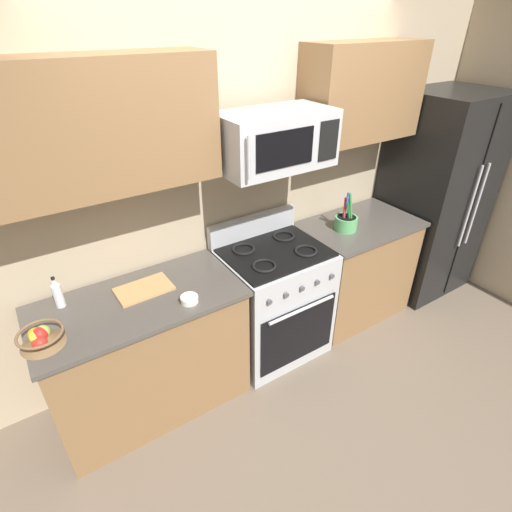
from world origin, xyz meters
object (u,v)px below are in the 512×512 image
at_px(refrigerator, 433,197).
at_px(cutting_board, 144,289).
at_px(utensil_crock, 346,222).
at_px(apple_loose, 40,343).
at_px(range_oven, 273,300).
at_px(microwave, 275,140).
at_px(fruit_basket, 41,337).
at_px(prep_bowl, 189,299).
at_px(bottle_vinegar, 57,293).

distance_m(refrigerator, cutting_board, 2.77).
distance_m(utensil_crock, apple_loose, 2.28).
relative_size(range_oven, apple_loose, 13.67).
bearing_deg(refrigerator, apple_loose, -178.01).
relative_size(range_oven, microwave, 1.46).
relative_size(range_oven, cutting_board, 3.19).
relative_size(fruit_basket, cutting_board, 0.69).
bearing_deg(utensil_crock, apple_loose, -176.91).
bearing_deg(range_oven, apple_loose, -175.11).
relative_size(microwave, prep_bowl, 6.83).
height_order(range_oven, refrigerator, refrigerator).
bearing_deg(cutting_board, bottle_vinegar, 166.06).
relative_size(utensil_crock, cutting_board, 0.97).
xyz_separation_m(microwave, fruit_basket, (-1.57, -0.13, -0.77)).
xyz_separation_m(utensil_crock, apple_loose, (-2.28, -0.12, -0.03)).
xyz_separation_m(range_oven, apple_loose, (-1.58, -0.14, 0.48)).
xyz_separation_m(microwave, bottle_vinegar, (-1.43, 0.16, -0.72)).
relative_size(refrigerator, bottle_vinegar, 9.06).
distance_m(range_oven, bottle_vinegar, 1.54).
bearing_deg(apple_loose, prep_bowl, -4.10).
height_order(microwave, cutting_board, microwave).
relative_size(utensil_crock, apple_loose, 4.17).
bearing_deg(fruit_basket, refrigerator, 1.43).
distance_m(fruit_basket, apple_loose, 0.04).
distance_m(refrigerator, fruit_basket, 3.39).
bearing_deg(prep_bowl, fruit_basket, 173.48).
bearing_deg(fruit_basket, range_oven, 3.71).
bearing_deg(range_oven, refrigerator, -0.54).
height_order(utensil_crock, apple_loose, utensil_crock).
bearing_deg(bottle_vinegar, utensil_crock, -5.47).
bearing_deg(utensil_crock, bottle_vinegar, 174.53).
bearing_deg(range_oven, microwave, 90.04).
xyz_separation_m(refrigerator, microwave, (-1.81, 0.05, 0.79)).
height_order(range_oven, bottle_vinegar, bottle_vinegar).
bearing_deg(bottle_vinegar, cutting_board, -13.94).
relative_size(range_oven, prep_bowl, 9.96).
distance_m(bottle_vinegar, prep_bowl, 0.77).
distance_m(utensil_crock, fruit_basket, 2.27).
relative_size(refrigerator, apple_loose, 23.48).
relative_size(refrigerator, utensil_crock, 5.63).
relative_size(apple_loose, bottle_vinegar, 0.39).
height_order(range_oven, utensil_crock, utensil_crock).
bearing_deg(cutting_board, microwave, -2.75).
distance_m(apple_loose, bottle_vinegar, 0.37).
height_order(fruit_basket, prep_bowl, fruit_basket).
bearing_deg(refrigerator, prep_bowl, -176.09).
height_order(microwave, fruit_basket, microwave).
relative_size(range_oven, bottle_vinegar, 5.27).
height_order(fruit_basket, bottle_vinegar, bottle_vinegar).
distance_m(utensil_crock, prep_bowl, 1.47).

